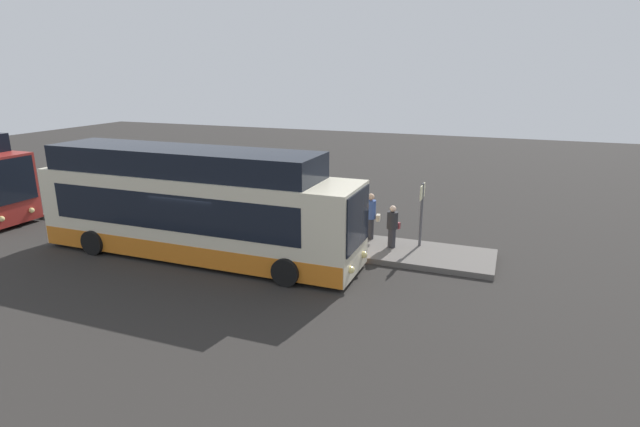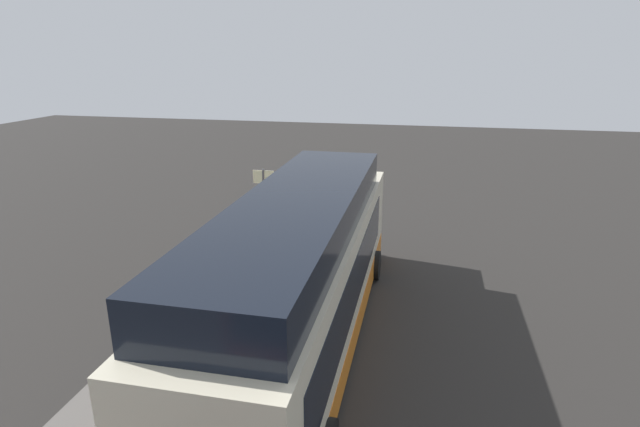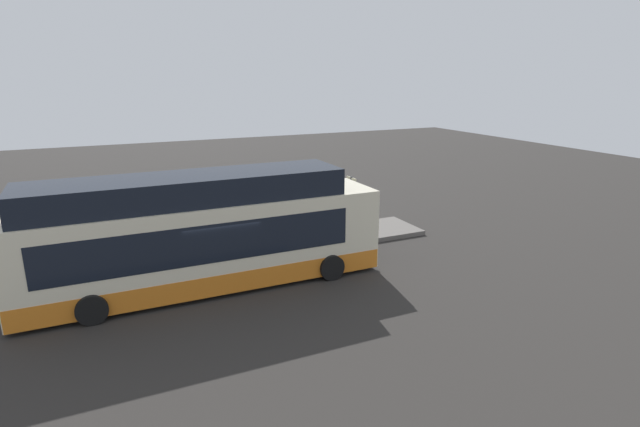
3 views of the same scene
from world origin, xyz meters
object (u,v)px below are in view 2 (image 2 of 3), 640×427
Objects in this scene: passenger_waiting at (245,220)px; passenger_with_bags at (228,235)px; sign_post at (264,190)px; suitcase at (245,248)px; bus_lead at (304,280)px; passenger_boarding at (271,216)px.

passenger_with_bags is at bearing -98.18° from passenger_waiting.
sign_post is at bearing 79.13° from passenger_waiting.
passenger_with_bags is 1.91× the size of suitcase.
bus_lead is at bearing -155.28° from sign_post.
passenger_waiting is 0.76× the size of sign_post.
passenger_boarding is at bearing 49.16° from passenger_waiting.
sign_post reaches higher than suitcase.
sign_post is at bearing 48.13° from passenger_boarding.
suitcase is 0.39× the size of sign_post.
passenger_with_bags is at bearing -176.32° from passenger_boarding.
passenger_waiting is (5.61, 3.58, -0.59)m from bus_lead.
passenger_waiting is (-1.01, 0.65, 0.13)m from passenger_boarding.
sign_post reaches higher than passenger_with_bags.
sign_post is at bearing 5.62° from suitcase.
suitcase is (-2.11, 0.26, -0.50)m from passenger_boarding.
bus_lead is at bearing -138.47° from passenger_boarding.
passenger_with_bags is 0.90m from suitcase.
passenger_waiting is 1.01× the size of passenger_with_bags.
bus_lead reaches higher than passenger_waiting.
suitcase is at bearing -169.25° from passenger_boarding.
suitcase is at bearing -174.38° from sign_post.
passenger_boarding is 1.21m from passenger_waiting.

